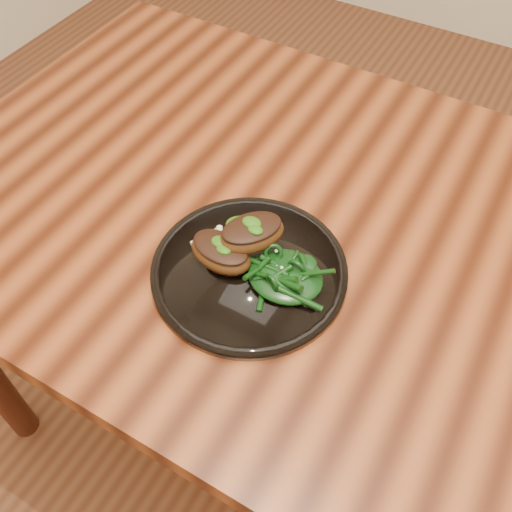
{
  "coord_description": "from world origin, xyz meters",
  "views": [
    {
      "loc": [
        0.04,
        -0.54,
        1.38
      ],
      "look_at": [
        -0.2,
        -0.12,
        0.78
      ],
      "focal_mm": 40.0,
      "sensor_mm": 36.0,
      "label": 1
    }
  ],
  "objects": [
    {
      "name": "desk",
      "position": [
        0.0,
        0.0,
        0.67
      ],
      "size": [
        1.6,
        0.8,
        0.75
      ],
      "color": "#351206",
      "rests_on": "ground"
    },
    {
      "name": "plate",
      "position": [
        -0.2,
        -0.14,
        0.76
      ],
      "size": [
        0.27,
        0.27,
        0.02
      ],
      "color": "black",
      "rests_on": "desk"
    },
    {
      "name": "lamb_chop_front",
      "position": [
        -0.24,
        -0.14,
        0.79
      ],
      "size": [
        0.1,
        0.07,
        0.04
      ],
      "color": "#41220C",
      "rests_on": "plate"
    },
    {
      "name": "lamb_chop_back",
      "position": [
        -0.22,
        -0.11,
        0.8
      ],
      "size": [
        0.1,
        0.11,
        0.04
      ],
      "color": "#41220C",
      "rests_on": "plate"
    },
    {
      "name": "herb_smear",
      "position": [
        -0.24,
        -0.08,
        0.77
      ],
      "size": [
        0.07,
        0.05,
        0.0
      ],
      "primitive_type": "ellipsoid",
      "color": "#164106",
      "rests_on": "plate"
    },
    {
      "name": "greens_heap",
      "position": [
        -0.15,
        -0.13,
        0.78
      ],
      "size": [
        0.1,
        0.1,
        0.04
      ],
      "color": "black",
      "rests_on": "plate"
    }
  ]
}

